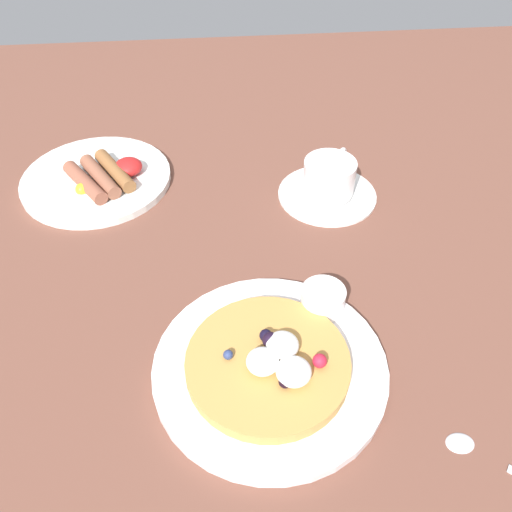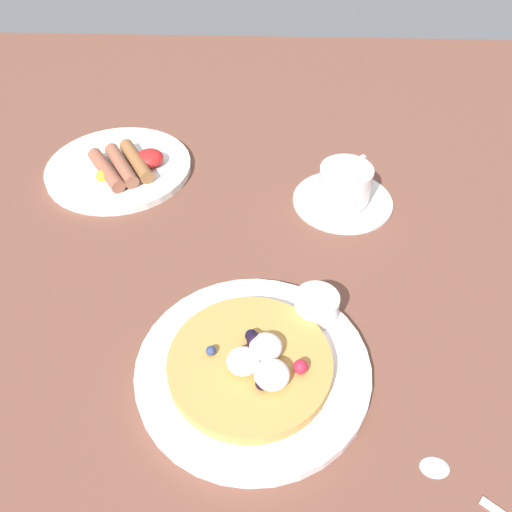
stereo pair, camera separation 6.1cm
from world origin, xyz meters
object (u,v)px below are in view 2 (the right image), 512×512
Objects in this scene: breakfast_plate at (119,168)px; coffee_cup at (346,182)px; coffee_saucer at (343,200)px; teaspoon at (469,490)px; syrup_ramekin at (316,305)px; pancake_plate at (253,368)px.

coffee_cup is (35.37, -6.74, 2.99)cm from breakfast_plate.
coffee_saucer reaches higher than teaspoon.
syrup_ramekin is 23.78cm from teaspoon.
syrup_ramekin is at bearing 46.40° from pancake_plate.
breakfast_plate is at bearing 168.97° from coffee_saucer.
pancake_plate is 1.72× the size of coffee_saucer.
coffee_saucer is at bearing 68.01° from pancake_plate.
breakfast_plate is 1.86× the size of teaspoon.
coffee_cup is (5.25, 22.97, 0.76)cm from syrup_ramekin.
pancake_plate is at bearing 149.07° from teaspoon.
coffee_saucer is at bearing 100.82° from teaspoon.
pancake_plate reaches higher than coffee_saucer.
coffee_cup reaches higher than coffee_saucer.
coffee_cup is at bearing 57.56° from coffee_saucer.
pancake_plate reaches higher than breakfast_plate.
coffee_cup is at bearing -10.79° from breakfast_plate.
syrup_ramekin is 0.42× the size of teaspoon.
syrup_ramekin reaches higher than coffee_saucer.
coffee_saucer is (35.28, -6.88, -0.13)cm from breakfast_plate.
syrup_ramekin is 0.35× the size of coffee_saucer.
breakfast_plate is at bearing 131.36° from teaspoon.
teaspoon is (13.27, -19.57, -2.55)cm from syrup_ramekin.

